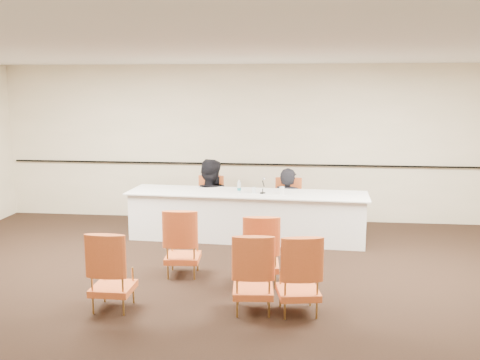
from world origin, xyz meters
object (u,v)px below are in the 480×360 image
object	(u,v)px
coffee_cup	(282,191)
microphone	(263,186)
panelist_second_chair	(209,203)
aud_chair_front_mid	(261,249)
aud_chair_back_right	(299,273)
panelist_main	(287,214)
water_bottle	(239,186)
aud_chair_back_mid	(253,272)
aud_chair_front_left	(183,242)
drinking_glass	(254,190)
panelist_second	(209,208)
panelist_main_chair	(287,206)
aud_chair_back_left	(112,270)
panel_table	(247,216)

from	to	relation	value
coffee_cup	microphone	bearing A→B (deg)	172.36
panelist_second_chair	aud_chair_front_mid	world-z (taller)	same
aud_chair_back_right	aud_chair_front_mid	bearing A→B (deg)	108.71
panelist_main	coffee_cup	world-z (taller)	panelist_main
water_bottle	aud_chair_back_mid	size ratio (longest dim) A/B	0.22
aud_chair_front_left	coffee_cup	bearing A→B (deg)	50.11
microphone	aud_chair_back_mid	distance (m)	2.96
drinking_glass	aud_chair_front_mid	size ratio (longest dim) A/B	0.11
aud_chair_front_left	panelist_second_chair	bearing A→B (deg)	87.71
water_bottle	panelist_second	bearing A→B (deg)	133.77
aud_chair_front_mid	panelist_second	bearing A→B (deg)	108.21
panelist_main_chair	aud_chair_front_left	distance (m)	2.80
aud_chair_back_left	aud_chair_back_right	world-z (taller)	same
panelist_second	aud_chair_back_mid	world-z (taller)	panelist_second
panelist_second	aud_chair_back_mid	xyz separation A→B (m)	(1.12, -3.62, 0.10)
panelist_second_chair	drinking_glass	world-z (taller)	panelist_second_chair
microphone	aud_chair_front_mid	bearing A→B (deg)	-81.97
coffee_cup	aud_chair_back_left	size ratio (longest dim) A/B	0.14
panelist_main_chair	drinking_glass	bearing A→B (deg)	-129.57
panel_table	aud_chair_front_mid	distance (m)	2.13
aud_chair_front_left	aud_chair_back_left	distance (m)	1.34
drinking_glass	aud_chair_front_mid	world-z (taller)	aud_chair_front_mid
panelist_main	drinking_glass	distance (m)	0.97
aud_chair_back_left	panelist_main	bearing A→B (deg)	62.36
panelist_main	aud_chair_back_left	size ratio (longest dim) A/B	1.75
panelist_main	panelist_second_chair	size ratio (longest dim) A/B	1.75
drinking_glass	aud_chair_front_mid	xyz separation A→B (m)	(0.27, -2.05, -0.39)
aud_chair_back_mid	drinking_glass	bearing A→B (deg)	89.56
panelist_second	coffee_cup	xyz separation A→B (m)	(1.36, -0.75, 0.50)
aud_chair_back_left	panelist_second_chair	bearing A→B (deg)	82.68
panel_table	panelist_main	xyz separation A→B (m)	(0.68, 0.55, -0.08)
panelist_main	microphone	bearing A→B (deg)	77.15
panel_table	aud_chair_front_mid	world-z (taller)	aud_chair_front_mid
aud_chair_front_left	aud_chair_front_mid	distance (m)	1.12
panel_table	aud_chair_back_left	distance (m)	3.34
panelist_second_chair	microphone	size ratio (longest dim) A/B	3.69
water_bottle	drinking_glass	xyz separation A→B (m)	(0.25, -0.02, -0.06)
panelist_second_chair	aud_chair_back_mid	world-z (taller)	same
coffee_cup	aud_chair_back_right	world-z (taller)	aud_chair_back_right
panelist_main_chair	aud_chair_back_left	bearing A→B (deg)	-114.98
panelist_main_chair	drinking_glass	distance (m)	0.90
coffee_cup	aud_chair_back_left	distance (m)	3.54
panelist_second_chair	panelist_main	bearing A→B (deg)	-0.00
coffee_cup	panelist_second	bearing A→B (deg)	151.15
panelist_second_chair	drinking_glass	size ratio (longest dim) A/B	9.50
microphone	aud_chair_back_right	bearing A→B (deg)	-73.52
panelist_main_chair	coffee_cup	distance (m)	0.78
coffee_cup	aud_chair_back_right	xyz separation A→B (m)	(0.29, -2.86, -0.40)
panelist_main_chair	water_bottle	size ratio (longest dim) A/B	4.48
aud_chair_front_mid	drinking_glass	bearing A→B (deg)	92.77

